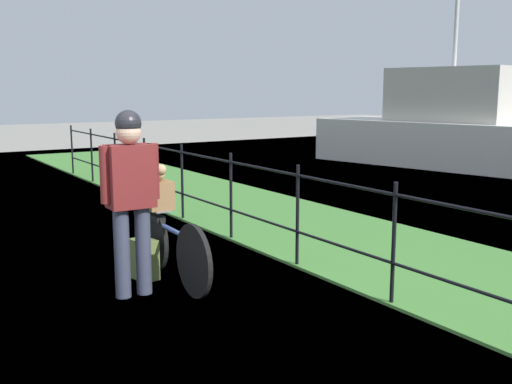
% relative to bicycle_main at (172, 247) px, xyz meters
% --- Properties ---
extents(ground_plane, '(60.00, 60.00, 0.00)m').
position_rel_bicycle_main_xyz_m(ground_plane, '(0.92, -0.96, -0.36)').
color(ground_plane, gray).
extents(grass_strip, '(27.00, 2.40, 0.03)m').
position_rel_bicycle_main_xyz_m(grass_strip, '(0.92, 2.49, -0.34)').
color(grass_strip, '#478438').
rests_on(grass_strip, ground).
extents(iron_fence, '(18.04, 0.04, 1.09)m').
position_rel_bicycle_main_xyz_m(iron_fence, '(0.92, 1.34, 0.27)').
color(iron_fence, black).
rests_on(iron_fence, ground).
extents(bicycle_main, '(1.64, 0.17, 0.68)m').
position_rel_bicycle_main_xyz_m(bicycle_main, '(0.00, 0.00, 0.00)').
color(bicycle_main, black).
rests_on(bicycle_main, ground).
extents(wooden_crate, '(0.35, 0.26, 0.28)m').
position_rel_bicycle_main_xyz_m(wooden_crate, '(-0.35, 0.01, 0.46)').
color(wooden_crate, olive).
rests_on(wooden_crate, bicycle_main).
extents(terrier_dog, '(0.32, 0.15, 0.18)m').
position_rel_bicycle_main_xyz_m(terrier_dog, '(-0.32, 0.01, 0.68)').
color(terrier_dog, tan).
rests_on(terrier_dog, wooden_crate).
extents(cyclist_person, '(0.27, 0.54, 1.68)m').
position_rel_bicycle_main_xyz_m(cyclist_person, '(0.15, -0.45, 0.65)').
color(cyclist_person, '#383D51').
rests_on(cyclist_person, ground).
extents(backpack_on_paving, '(0.31, 0.23, 0.40)m').
position_rel_bicycle_main_xyz_m(backpack_on_paving, '(-0.25, -0.19, -0.16)').
color(backpack_on_paving, olive).
rests_on(backpack_on_paving, ground).
extents(moored_boat_mid, '(6.96, 3.54, 3.98)m').
position_rel_bicycle_main_xyz_m(moored_boat_mid, '(-4.67, 9.57, 0.51)').
color(moored_boat_mid, silver).
rests_on(moored_boat_mid, ground).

